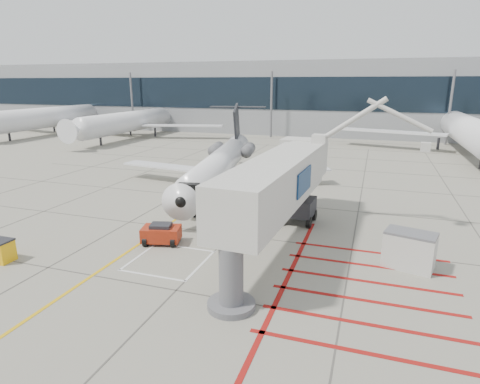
% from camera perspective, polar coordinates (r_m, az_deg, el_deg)
% --- Properties ---
extents(ground_plane, '(260.00, 260.00, 0.00)m').
position_cam_1_polar(ground_plane, '(24.04, -4.63, -9.37)').
color(ground_plane, gray).
rests_on(ground_plane, ground).
extents(regional_jet, '(26.92, 31.68, 7.41)m').
position_cam_1_polar(regional_jet, '(36.45, -3.89, 5.31)').
color(regional_jet, white).
rests_on(regional_jet, ground_plane).
extents(jet_bridge, '(10.17, 19.69, 7.68)m').
position_cam_1_polar(jet_bridge, '(23.42, 5.01, -0.04)').
color(jet_bridge, beige).
rests_on(jet_bridge, ground_plane).
extents(pushback_tug, '(2.68, 2.04, 1.39)m').
position_cam_1_polar(pushback_tug, '(26.31, -11.14, -5.74)').
color(pushback_tug, '#9F250F').
rests_on(pushback_tug, ground_plane).
extents(baggage_cart, '(2.10, 1.62, 1.17)m').
position_cam_1_polar(baggage_cart, '(26.33, -0.63, -5.67)').
color(baggage_cart, slate).
rests_on(baggage_cart, ground_plane).
extents(ground_power_unit, '(2.93, 2.15, 2.08)m').
position_cam_1_polar(ground_power_unit, '(24.35, 22.94, -7.60)').
color(ground_power_unit, silver).
rests_on(ground_power_unit, ground_plane).
extents(cone_nose, '(0.32, 0.32, 0.44)m').
position_cam_1_polar(cone_nose, '(28.51, -1.64, -4.80)').
color(cone_nose, orange).
rests_on(cone_nose, ground_plane).
extents(cone_side, '(0.38, 0.38, 0.53)m').
position_cam_1_polar(cone_side, '(27.17, 3.39, -5.76)').
color(cone_side, orange).
rests_on(cone_side, ground_plane).
extents(terminal_building, '(180.00, 28.00, 14.00)m').
position_cam_1_polar(terminal_building, '(90.08, 19.88, 12.52)').
color(terminal_building, gray).
rests_on(terminal_building, ground_plane).
extents(terminal_glass_band, '(180.00, 0.10, 6.00)m').
position_cam_1_polar(terminal_glass_band, '(76.00, 20.06, 12.90)').
color(terminal_glass_band, black).
rests_on(terminal_glass_band, ground_plane).
extents(bg_aircraft_a, '(35.52, 39.47, 11.84)m').
position_cam_1_polar(bg_aircraft_a, '(90.19, -24.77, 11.35)').
color(bg_aircraft_a, silver).
rests_on(bg_aircraft_a, ground_plane).
extents(bg_aircraft_b, '(32.87, 36.53, 10.96)m').
position_cam_1_polar(bg_aircraft_b, '(78.79, -14.60, 11.54)').
color(bg_aircraft_b, silver).
rests_on(bg_aircraft_b, ground_plane).
extents(bg_aircraft_c, '(36.17, 40.19, 12.06)m').
position_cam_1_polar(bg_aircraft_c, '(67.28, 29.65, 9.96)').
color(bg_aircraft_c, silver).
rests_on(bg_aircraft_c, ground_plane).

